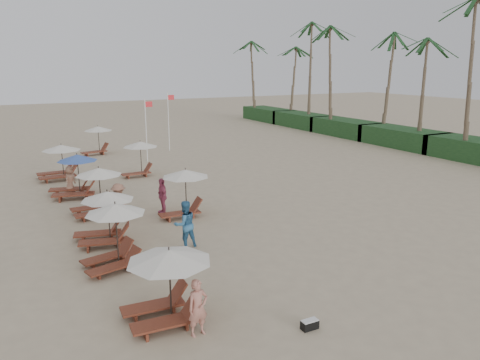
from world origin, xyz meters
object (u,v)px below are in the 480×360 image
lounger_station_5 (58,163)px  beachgoer_mid_a (185,224)px  lounger_station_0 (164,283)px  lounger_station_3 (95,192)px  beachgoer_far_b (70,180)px  lounger_station_1 (111,235)px  inland_station_2 (96,138)px  duffel_bag (310,324)px  beachgoer_far_a (162,196)px  beachgoer_near (198,308)px  beachgoer_mid_b (119,202)px  inland_station_1 (139,154)px  lounger_station_4 (73,178)px  flag_pole_near (146,127)px  inland_station_0 (183,188)px  lounger_station_2 (103,218)px

lounger_station_5 → beachgoer_mid_a: (2.79, -14.43, -0.08)m
beachgoer_mid_a → lounger_station_0: bearing=58.1°
lounger_station_3 → beachgoer_far_b: bearing=95.7°
lounger_station_0 → lounger_station_1: size_ratio=1.07×
lounger_station_1 → inland_station_2: 22.76m
lounger_station_5 → beachgoer_far_b: 3.98m
inland_station_2 → beachgoer_far_b: (-3.80, -11.35, -0.57)m
beachgoer_mid_a → duffel_bag: (0.78, -7.13, -0.82)m
lounger_station_1 → beachgoer_far_a: size_ratio=1.37×
beachgoer_near → beachgoer_mid_b: beachgoer_mid_b is taller
lounger_station_0 → beachgoer_near: 1.29m
lounger_station_5 → inland_station_2: 8.35m
inland_station_2 → duffel_bag: inland_station_2 is taller
inland_station_1 → lounger_station_4: bearing=-146.1°
lounger_station_5 → duffel_bag: bearing=-80.6°
beachgoer_mid_b → flag_pole_near: (5.34, 12.79, 1.66)m
inland_station_0 → beachgoer_mid_b: inland_station_0 is taller
duffel_bag → lounger_station_5: bearing=99.4°
lounger_station_4 → beachgoer_far_a: size_ratio=1.57×
beachgoer_near → beachgoer_far_b: (-0.71, 16.41, -0.01)m
lounger_station_1 → lounger_station_2: lounger_station_1 is taller
inland_station_1 → lounger_station_3: bearing=-120.8°
lounger_station_0 → beachgoer_mid_a: (2.55, 4.84, -0.20)m
beachgoer_far_b → inland_station_2: bearing=20.9°
inland_station_2 → flag_pole_near: 5.53m
lounger_station_1 → flag_pole_near: flag_pole_near is taller
lounger_station_1 → beachgoer_far_a: lounger_station_1 is taller
lounger_station_2 → beachgoer_mid_a: 3.37m
lounger_station_5 → beachgoer_mid_b: 10.13m
lounger_station_4 → inland_station_0: (4.00, -6.09, 0.37)m
lounger_station_5 → inland_station_0: 11.57m
lounger_station_5 → lounger_station_3: bearing=-86.3°
beachgoer_far_a → duffel_bag: bearing=0.1°
flag_pole_near → lounger_station_4: bearing=-131.1°
lounger_station_4 → duffel_bag: lounger_station_4 is taller
lounger_station_1 → lounger_station_3: size_ratio=0.96×
beachgoer_mid_b → duffel_bag: beachgoer_mid_b is taller
inland_station_0 → beachgoer_far_a: (-0.71, 0.96, -0.52)m
inland_station_2 → beachgoer_mid_a: inland_station_2 is taller
inland_station_1 → beachgoer_mid_b: bearing=-112.1°
inland_station_0 → inland_station_1: (0.55, 9.15, 0.04)m
lounger_station_1 → inland_station_2: size_ratio=0.87×
beachgoer_mid_b → lounger_station_1: bearing=131.2°
lounger_station_0 → lounger_station_1: 4.28m
beachgoer_mid_b → lounger_station_2: bearing=120.7°
lounger_station_2 → beachgoer_far_a: lounger_station_2 is taller
inland_station_1 → beachgoer_near: inland_station_1 is taller
beachgoer_near → flag_pole_near: (5.85, 23.11, 1.77)m
duffel_bag → lounger_station_0: bearing=145.5°
lounger_station_0 → inland_station_1: inland_station_1 is taller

